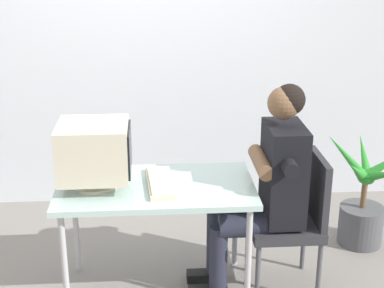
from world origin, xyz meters
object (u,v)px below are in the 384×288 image
office_chair (295,215)px  potted_plant (363,205)px  desk (156,194)px  keyboard (160,183)px  person_seated (267,184)px  crt_monitor (94,151)px

office_chair → potted_plant: size_ratio=1.09×
office_chair → potted_plant: (0.62, 0.49, -0.19)m
desk → potted_plant: bearing=18.4°
keyboard → potted_plant: (1.43, 0.49, -0.44)m
desk → office_chair: office_chair is taller
office_chair → potted_plant: 0.81m
desk → person_seated: size_ratio=0.88×
desk → office_chair: size_ratio=1.33×
desk → potted_plant: size_ratio=1.45×
desk → person_seated: (0.66, -0.01, 0.05)m
potted_plant → office_chair: bearing=-141.4°
desk → crt_monitor: (-0.34, -0.00, 0.28)m
crt_monitor → office_chair: crt_monitor is taller
office_chair → potted_plant: bearing=38.6°
person_seated → keyboard: bearing=179.8°
crt_monitor → keyboard: size_ratio=0.88×
keyboard → office_chair: 0.85m
crt_monitor → person_seated: size_ratio=0.31×
desk → keyboard: keyboard is taller
desk → keyboard: bearing=-8.0°
desk → crt_monitor: crt_monitor is taller
person_seated → office_chair: bearing=0.0°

